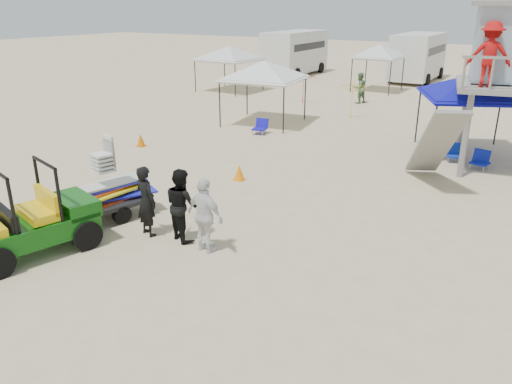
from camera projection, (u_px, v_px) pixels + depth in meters
The scene contains 21 objects.
ground at pixel (150, 302), 9.22m from camera, with size 140.00×140.00×0.00m, color beige.
utility_cart at pixel (27, 215), 10.70m from camera, with size 1.98×2.87×1.98m.
surf_trailer at pixel (110, 189), 12.64m from camera, with size 1.63×2.33×1.88m.
man_left at pixel (146, 201), 11.64m from camera, with size 0.62×0.41×1.71m, color black.
man_mid at pixel (182, 205), 11.44m from camera, with size 0.83×0.65×1.71m, color black.
man_right at pixel (205, 216), 10.83m from camera, with size 1.00×0.42×1.71m, color white.
canopy_blue at pixel (475, 78), 17.39m from camera, with size 4.15×4.15×3.32m.
canopy_white_a at pixel (264, 64), 22.15m from camera, with size 3.56×3.56×3.24m.
canopy_white_b at pixel (229, 48), 30.84m from camera, with size 3.37×3.37×3.16m.
canopy_white_c at pixel (380, 46), 30.74m from camera, with size 2.72×2.72×3.29m.
umbrella_a at pixel (303, 88), 27.61m from camera, with size 1.76×1.80×1.62m, color #B21231.
umbrella_b at pixel (352, 101), 23.85m from camera, with size 1.83×1.87×1.68m, color yellow.
cone_near at pixel (239, 172), 15.55m from camera, with size 0.34×0.34×0.50m, color orange.
cone_far at pixel (141, 140), 19.26m from camera, with size 0.34×0.34×0.50m, color orange.
beach_chair_a at pixel (261, 126), 21.13m from camera, with size 0.62×0.66×0.64m.
beach_chair_b at pixel (456, 152), 17.40m from camera, with size 0.67×0.72×0.64m.
beach_chair_c at pixel (481, 160), 16.60m from camera, with size 0.65×0.70×0.64m.
rv_far_left at pixel (295, 51), 38.45m from camera, with size 2.64×6.80×3.25m.
rv_mid_left at pixel (418, 55), 35.36m from camera, with size 2.65×6.50×3.25m.
light_pole_left at pixel (511, 26), 28.10m from camera, with size 0.14×0.14×8.00m, color slate.
distant_beachgoers at pixel (438, 89), 27.11m from camera, with size 11.68×5.93×1.75m.
Camera 1 is at (5.72, -5.80, 5.16)m, focal length 35.00 mm.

